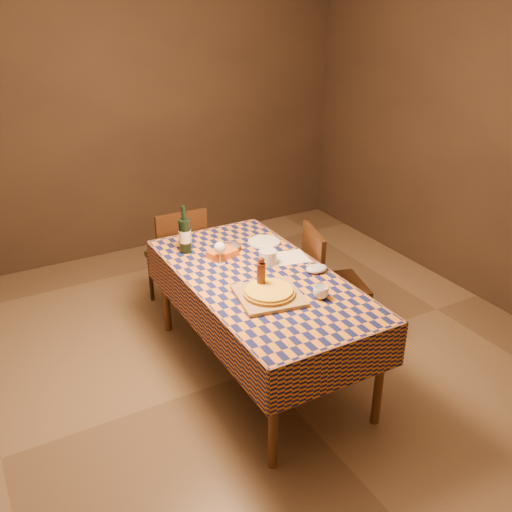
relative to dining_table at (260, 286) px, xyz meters
name	(u,v)px	position (x,y,z in m)	size (l,w,h in m)	color
room	(260,194)	(0.00, 0.00, 0.66)	(5.00, 5.10, 2.70)	brown
dining_table	(260,286)	(0.00, 0.00, 0.00)	(0.94, 1.84, 0.77)	brown
cutting_board	(269,296)	(-0.09, -0.27, 0.09)	(0.39, 0.39, 0.02)	#987947
pizza	(269,292)	(-0.09, -0.27, 0.12)	(0.39, 0.39, 0.03)	#9C6A1A
pepper_mill	(261,275)	(-0.09, -0.17, 0.19)	(0.06, 0.06, 0.23)	#471D10
bowl	(232,247)	(0.03, 0.46, 0.10)	(0.14, 0.14, 0.04)	#574149
wine_glass	(220,248)	(-0.15, 0.30, 0.19)	(0.09, 0.09, 0.16)	silver
wine_bottle	(185,235)	(-0.28, 0.60, 0.21)	(0.10, 0.10, 0.36)	black
deli_tub	(268,257)	(0.14, 0.13, 0.13)	(0.12, 0.12, 0.10)	silver
takeout_container	(222,254)	(-0.08, 0.39, 0.10)	(0.20, 0.14, 0.05)	#C85F1A
white_plate	(264,242)	(0.30, 0.46, 0.08)	(0.24, 0.24, 0.01)	white
tumbler	(321,292)	(0.19, -0.44, 0.11)	(0.10, 0.10, 0.08)	white
flour_patch	(287,258)	(0.31, 0.15, 0.08)	(0.29, 0.22, 0.00)	white
flour_bag	(317,269)	(0.37, -0.13, 0.10)	(0.16, 0.12, 0.05)	#AABDD9
chair_far	(179,254)	(-0.16, 1.08, -0.17)	(0.44, 0.44, 0.93)	black
chair_right	(326,279)	(0.66, 0.13, -0.17)	(0.52, 0.52, 0.93)	black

